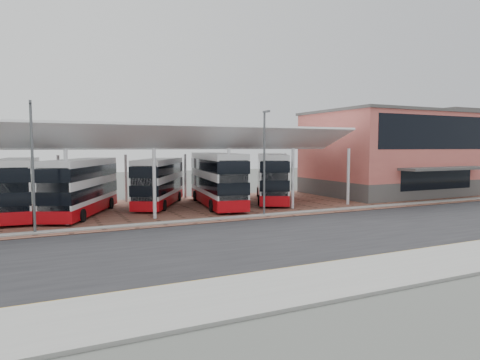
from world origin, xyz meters
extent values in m
plane|color=#464944|center=(0.00, 0.00, 0.00)|extent=(140.00, 140.00, 0.00)
cube|color=black|center=(0.00, -1.00, 0.01)|extent=(120.00, 14.00, 0.02)
cube|color=brown|center=(2.00, 13.00, 0.03)|extent=(72.00, 16.00, 0.06)
cube|color=gray|center=(0.00, -9.00, 0.07)|extent=(120.00, 4.00, 0.14)
cube|color=gray|center=(0.00, 6.20, 0.07)|extent=(120.00, 0.80, 0.14)
cube|color=#CE9104|center=(0.00, -7.00, 0.03)|extent=(120.00, 0.12, 0.01)
cube|color=#CE9104|center=(0.00, -6.70, 0.03)|extent=(120.00, 0.12, 0.01)
cylinder|color=silver|center=(-12.00, 8.50, 2.60)|extent=(0.26, 0.26, 5.20)
cylinder|color=silver|center=(-12.00, 19.50, 2.30)|extent=(0.26, 0.26, 4.60)
cylinder|color=silver|center=(-6.00, 8.50, 2.60)|extent=(0.26, 0.26, 5.20)
cylinder|color=silver|center=(-6.00, 19.50, 2.30)|extent=(0.26, 0.26, 4.60)
cylinder|color=silver|center=(0.00, 8.50, 2.60)|extent=(0.26, 0.26, 5.20)
cylinder|color=silver|center=(0.00, 19.50, 2.30)|extent=(0.26, 0.26, 4.60)
cylinder|color=silver|center=(6.00, 8.50, 2.60)|extent=(0.26, 0.26, 5.20)
cylinder|color=silver|center=(6.00, 19.50, 2.30)|extent=(0.26, 0.26, 4.60)
cylinder|color=silver|center=(12.00, 8.50, 2.60)|extent=(0.26, 0.26, 5.20)
cylinder|color=silver|center=(12.00, 19.50, 2.30)|extent=(0.26, 0.26, 4.60)
cube|color=white|center=(-6.00, 10.70, 6.10)|extent=(37.00, 4.95, 1.95)
cube|color=white|center=(-6.00, 16.30, 5.90)|extent=(37.00, 7.12, 1.43)
cube|color=#514F4D|center=(23.00, 14.00, 0.90)|extent=(18.00, 12.00, 1.80)
cube|color=#D6675D|center=(23.00, 14.00, 5.40)|extent=(18.00, 12.00, 7.20)
cube|color=black|center=(23.00, 8.10, 6.80)|extent=(16.00, 0.25, 3.40)
cube|color=black|center=(23.00, 8.10, 2.10)|extent=(10.00, 0.25, 2.20)
cube|color=#514F4D|center=(23.00, 7.00, 3.20)|extent=(11.00, 2.40, 0.25)
cube|color=#514F4D|center=(23.00, 14.00, 9.10)|extent=(18.40, 12.40, 0.30)
cube|color=slate|center=(48.00, 24.00, 5.00)|extent=(30.00, 20.00, 10.00)
cube|color=#514F4D|center=(48.00, 24.00, 10.10)|extent=(30.50, 20.50, 0.30)
cylinder|color=#54575B|center=(-14.00, 6.30, 4.00)|extent=(0.16, 0.16, 8.00)
cube|color=#54575B|center=(-14.00, 6.00, 8.00)|extent=(0.15, 0.90, 0.15)
cylinder|color=#54575B|center=(2.00, 6.30, 4.00)|extent=(0.16, 0.16, 8.00)
cube|color=#54575B|center=(2.00, 6.00, 8.00)|extent=(0.15, 0.90, 0.15)
cube|color=silver|center=(-15.05, 13.93, 2.37)|extent=(3.04, 10.73, 4.15)
cube|color=#AA060D|center=(-15.05, 13.93, 0.69)|extent=(3.09, 10.78, 0.87)
cube|color=black|center=(-15.05, 13.93, 1.94)|extent=(3.09, 10.78, 0.92)
cube|color=black|center=(-15.05, 13.93, 3.48)|extent=(3.09, 10.78, 0.92)
cube|color=black|center=(-15.37, 8.68, 2.28)|extent=(2.17, 0.23, 3.47)
cylinder|color=black|center=(-14.05, 10.46, 0.54)|extent=(0.33, 0.98, 0.96)
cylinder|color=black|center=(-16.05, 17.39, 0.54)|extent=(0.33, 0.98, 0.96)
cylinder|color=black|center=(-13.64, 17.24, 0.54)|extent=(0.33, 0.98, 0.96)
cube|color=silver|center=(-10.65, 12.64, 2.35)|extent=(6.63, 10.49, 4.10)
cube|color=#AA060D|center=(-10.65, 12.64, 0.68)|extent=(6.68, 10.54, 0.86)
cube|color=black|center=(-10.65, 12.64, 1.92)|extent=(6.68, 10.54, 0.90)
cube|color=black|center=(-10.65, 12.64, 3.44)|extent=(6.68, 10.54, 0.90)
cube|color=black|center=(-12.86, 7.95, 2.25)|extent=(1.98, 1.00, 3.43)
cylinder|color=black|center=(-13.16, 10.12, 0.54)|extent=(0.65, 0.98, 0.95)
cylinder|color=black|center=(-11.00, 9.10, 0.54)|extent=(0.65, 0.98, 0.95)
cylinder|color=black|center=(-10.29, 16.18, 0.54)|extent=(0.65, 0.98, 0.95)
cylinder|color=black|center=(-8.14, 15.16, 0.54)|extent=(0.65, 0.98, 0.95)
cube|color=silver|center=(-3.85, 15.26, 2.28)|extent=(6.88, 10.06, 3.98)
cube|color=#AA060D|center=(-3.85, 15.26, 0.66)|extent=(6.93, 10.11, 0.83)
cube|color=black|center=(-3.85, 15.26, 1.87)|extent=(6.93, 10.11, 0.88)
cube|color=black|center=(-3.85, 15.26, 3.35)|extent=(6.93, 10.11, 0.88)
cube|color=black|center=(-6.25, 10.82, 2.19)|extent=(1.88, 1.07, 3.33)
cylinder|color=black|center=(-6.41, 12.94, 0.52)|extent=(0.67, 0.94, 0.93)
cylinder|color=black|center=(-4.38, 11.84, 0.52)|extent=(0.67, 0.94, 0.93)
cylinder|color=black|center=(-3.31, 18.67, 0.52)|extent=(0.67, 0.94, 0.93)
cylinder|color=black|center=(-1.28, 17.57, 0.52)|extent=(0.67, 0.94, 0.93)
cube|color=silver|center=(0.80, 12.93, 2.55)|extent=(4.37, 11.67, 4.46)
cube|color=#AA060D|center=(0.80, 12.93, 0.73)|extent=(4.42, 11.71, 0.93)
cube|color=black|center=(0.80, 12.93, 2.08)|extent=(4.42, 11.71, 0.98)
cube|color=black|center=(0.80, 12.93, 3.74)|extent=(4.42, 11.71, 0.98)
cube|color=black|center=(-0.09, 7.35, 2.44)|extent=(2.32, 0.47, 3.73)
cylinder|color=black|center=(-1.06, 9.53, 0.58)|extent=(0.45, 1.07, 1.04)
cylinder|color=black|center=(1.50, 9.12, 0.58)|extent=(0.45, 1.07, 1.04)
cylinder|color=black|center=(0.10, 16.74, 0.58)|extent=(0.45, 1.07, 1.04)
cylinder|color=black|center=(2.66, 16.32, 0.58)|extent=(0.45, 1.07, 1.04)
cube|color=silver|center=(6.92, 13.74, 2.48)|extent=(7.28, 11.01, 4.33)
cube|color=#AA060D|center=(6.92, 13.74, 0.71)|extent=(7.33, 11.07, 0.91)
cube|color=black|center=(6.92, 13.74, 2.02)|extent=(7.33, 11.07, 0.96)
cube|color=black|center=(6.92, 13.74, 3.64)|extent=(7.33, 11.07, 0.96)
cube|color=black|center=(4.43, 8.85, 2.38)|extent=(2.06, 1.12, 3.63)
cylinder|color=black|center=(4.19, 11.16, 0.56)|extent=(0.71, 1.03, 1.01)
cylinder|color=black|center=(6.43, 10.01, 0.56)|extent=(0.71, 1.03, 1.01)
cylinder|color=black|center=(7.41, 17.47, 0.56)|extent=(0.71, 1.03, 1.01)
cylinder|color=black|center=(9.66, 16.33, 0.56)|extent=(0.71, 1.03, 1.01)
camera|label=1|loc=(-13.81, -22.46, 5.34)|focal=32.00mm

